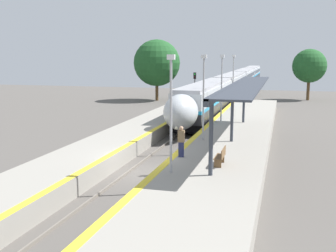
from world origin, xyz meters
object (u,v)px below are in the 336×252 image
object	(u,v)px
person_waiting	(181,141)
lamppost_mid	(204,92)
platform_bench	(221,156)
lamppost_near	(171,107)
lamppost_farthest	(233,78)
lamppost_far	(222,84)
train	(238,81)
railway_signal	(195,89)

from	to	relation	value
person_waiting	lamppost_mid	world-z (taller)	lamppost_mid
platform_bench	lamppost_mid	distance (m)	7.16
platform_bench	lamppost_near	size ratio (longest dim) A/B	0.26
person_waiting	lamppost_near	bearing A→B (deg)	-85.33
person_waiting	lamppost_mid	xyz separation A→B (m)	(0.26, 5.10, 2.29)
lamppost_near	lamppost_farthest	distance (m)	24.80
person_waiting	lamppost_mid	distance (m)	5.60
person_waiting	lamppost_far	distance (m)	13.57
lamppost_far	lamppost_farthest	xyz separation A→B (m)	(0.00, 8.27, 0.00)
lamppost_far	person_waiting	bearing A→B (deg)	-91.11
train	person_waiting	world-z (taller)	train
lamppost_mid	lamppost_far	bearing A→B (deg)	90.00
lamppost_mid	platform_bench	bearing A→B (deg)	-71.34
lamppost_mid	lamppost_far	size ratio (longest dim) A/B	1.00
person_waiting	railway_signal	world-z (taller)	railway_signal
train	lamppost_mid	bearing A→B (deg)	-86.82
platform_bench	lamppost_farthest	distance (m)	23.07
train	lamppost_near	size ratio (longest dim) A/B	15.15
train	lamppost_far	distance (m)	36.30
person_waiting	lamppost_farthest	distance (m)	21.76
lamppost_farthest	lamppost_far	bearing A→B (deg)	-90.00
lamppost_near	lamppost_mid	bearing A→B (deg)	90.00
train	lamppost_near	xyz separation A→B (m)	(2.47, -52.70, 2.02)
lamppost_farthest	train	bearing A→B (deg)	95.06
lamppost_far	lamppost_mid	bearing A→B (deg)	-90.00
railway_signal	lamppost_farthest	size ratio (longest dim) A/B	0.84
platform_bench	person_waiting	xyz separation A→B (m)	(-2.38, 1.17, 0.43)
railway_signal	lamppost_farthest	world-z (taller)	lamppost_farthest
platform_bench	lamppost_near	distance (m)	3.98
railway_signal	lamppost_far	world-z (taller)	lamppost_far
lamppost_far	platform_bench	bearing A→B (deg)	-81.71
train	lamppost_far	bearing A→B (deg)	-86.09
platform_bench	lamppost_mid	bearing A→B (deg)	108.66
train	person_waiting	distance (m)	49.58
lamppost_far	lamppost_farthest	size ratio (longest dim) A/B	1.00
platform_bench	lamppost_farthest	world-z (taller)	lamppost_farthest
lamppost_far	lamppost_farthest	distance (m)	8.27
railway_signal	lamppost_farthest	distance (m)	5.13
lamppost_near	person_waiting	bearing A→B (deg)	94.67
lamppost_farthest	platform_bench	bearing A→B (deg)	-84.69
lamppost_mid	railway_signal	bearing A→B (deg)	103.47
person_waiting	lamppost_far	size ratio (longest dim) A/B	0.31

